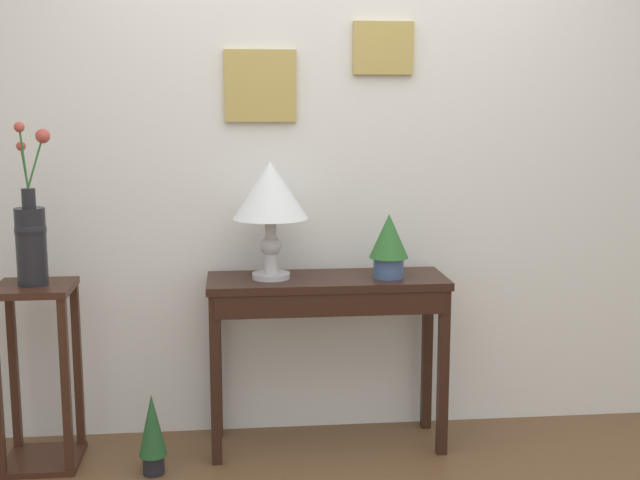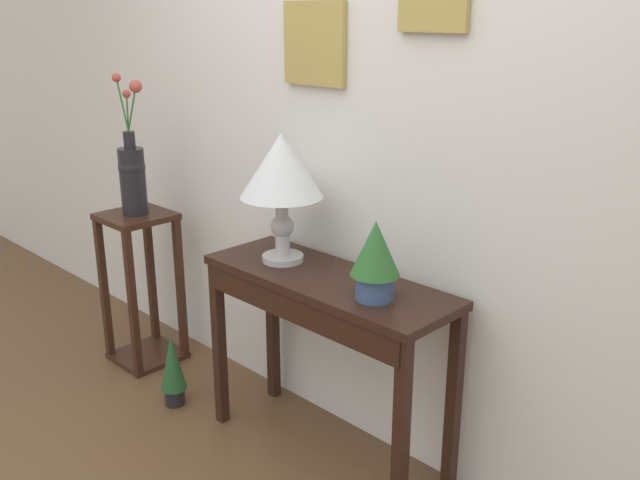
{
  "view_description": "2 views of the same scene",
  "coord_description": "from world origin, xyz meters",
  "px_view_note": "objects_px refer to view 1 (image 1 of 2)",
  "views": [
    {
      "loc": [
        -0.45,
        -2.51,
        1.58
      ],
      "look_at": [
        -0.07,
        1.14,
        0.96
      ],
      "focal_mm": 47.19,
      "sensor_mm": 36.0,
      "label": 1
    },
    {
      "loc": [
        1.67,
        -0.63,
        1.75
      ],
      "look_at": [
        -0.13,
        1.19,
        0.9
      ],
      "focal_mm": 38.66,
      "sensor_mm": 36.0,
      "label": 2
    }
  ],
  "objects_px": {
    "console_table": "(328,307)",
    "potted_plant_floor": "(152,431)",
    "pedestal_stand_left": "(39,376)",
    "potted_plant_on_console": "(389,243)",
    "table_lamp": "(270,195)",
    "flower_vase_tall": "(31,235)"
  },
  "relations": [
    {
      "from": "console_table",
      "to": "potted_plant_floor",
      "type": "relative_size",
      "value": 2.99
    },
    {
      "from": "pedestal_stand_left",
      "to": "potted_plant_floor",
      "type": "xyz_separation_m",
      "value": [
        0.49,
        -0.16,
        -0.21
      ]
    },
    {
      "from": "console_table",
      "to": "potted_plant_floor",
      "type": "distance_m",
      "value": 0.92
    },
    {
      "from": "potted_plant_on_console",
      "to": "pedestal_stand_left",
      "type": "bearing_deg",
      "value": -178.85
    },
    {
      "from": "table_lamp",
      "to": "pedestal_stand_left",
      "type": "relative_size",
      "value": 0.65
    },
    {
      "from": "console_table",
      "to": "potted_plant_on_console",
      "type": "relative_size",
      "value": 3.71
    },
    {
      "from": "potted_plant_on_console",
      "to": "console_table",
      "type": "bearing_deg",
      "value": 176.18
    },
    {
      "from": "table_lamp",
      "to": "flower_vase_tall",
      "type": "relative_size",
      "value": 0.76
    },
    {
      "from": "pedestal_stand_left",
      "to": "console_table",
      "type": "bearing_deg",
      "value": 2.22
    },
    {
      "from": "table_lamp",
      "to": "potted_plant_on_console",
      "type": "relative_size",
      "value": 1.81
    },
    {
      "from": "potted_plant_on_console",
      "to": "potted_plant_floor",
      "type": "xyz_separation_m",
      "value": [
        -1.04,
        -0.19,
        -0.76
      ]
    },
    {
      "from": "console_table",
      "to": "pedestal_stand_left",
      "type": "xyz_separation_m",
      "value": [
        -1.26,
        -0.05,
        -0.26
      ]
    },
    {
      "from": "table_lamp",
      "to": "potted_plant_floor",
      "type": "xyz_separation_m",
      "value": [
        -0.52,
        -0.23,
        -0.97
      ]
    },
    {
      "from": "flower_vase_tall",
      "to": "table_lamp",
      "type": "bearing_deg",
      "value": 3.99
    },
    {
      "from": "console_table",
      "to": "flower_vase_tall",
      "type": "distance_m",
      "value": 1.31
    },
    {
      "from": "potted_plant_on_console",
      "to": "potted_plant_floor",
      "type": "relative_size",
      "value": 0.81
    },
    {
      "from": "console_table",
      "to": "flower_vase_tall",
      "type": "relative_size",
      "value": 1.56
    },
    {
      "from": "potted_plant_on_console",
      "to": "pedestal_stand_left",
      "type": "distance_m",
      "value": 1.62
    },
    {
      "from": "console_table",
      "to": "table_lamp",
      "type": "distance_m",
      "value": 0.56
    },
    {
      "from": "console_table",
      "to": "potted_plant_on_console",
      "type": "bearing_deg",
      "value": -3.82
    },
    {
      "from": "flower_vase_tall",
      "to": "potted_plant_floor",
      "type": "relative_size",
      "value": 1.92
    },
    {
      "from": "potted_plant_floor",
      "to": "flower_vase_tall",
      "type": "bearing_deg",
      "value": 161.88
    }
  ]
}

